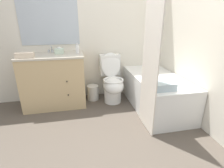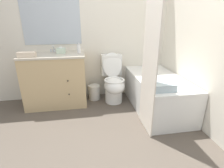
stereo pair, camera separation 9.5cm
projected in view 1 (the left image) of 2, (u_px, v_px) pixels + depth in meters
The scene contains 13 objects.
ground_plane at pixel (115, 147), 2.09m from camera, with size 14.00×14.00×0.00m, color brown.
wall_back at pixel (95, 30), 3.11m from camera, with size 8.00×0.06×2.50m.
wall_right at pixel (188, 32), 2.62m from camera, with size 0.05×2.58×2.50m.
vanity_cabinet at pixel (54, 80), 2.97m from camera, with size 1.02×0.59×0.90m.
sink_faucet at pixel (52, 50), 2.98m from camera, with size 0.14×0.12×0.12m.
toilet at pixel (112, 81), 3.14m from camera, with size 0.37×0.65×0.87m.
bathtub at pixel (156, 92), 2.94m from camera, with size 0.73×1.45×0.56m.
shower_curtain at pixel (151, 58), 2.15m from camera, with size 0.01×0.47×1.95m.
wastebasket at pixel (93, 92), 3.28m from camera, with size 0.21×0.21×0.27m.
tissue_box at pixel (59, 51), 2.88m from camera, with size 0.14×0.14×0.11m.
soap_dispenser at pixel (77, 49), 2.88m from camera, with size 0.06×0.06×0.17m.
hand_towel_folded at pixel (25, 55), 2.57m from camera, with size 0.25×0.12×0.08m.
bath_towel_folded at pixel (163, 86), 2.32m from camera, with size 0.30×0.23×0.10m.
Camera 1 is at (-0.38, -1.64, 1.45)m, focal length 28.00 mm.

